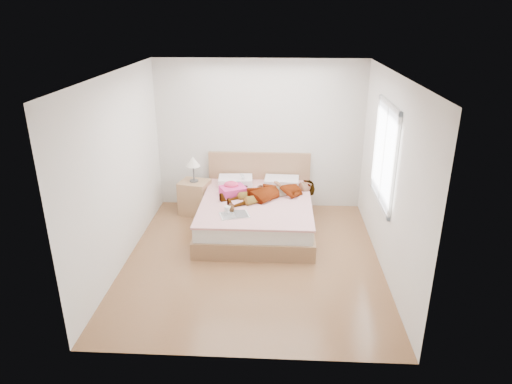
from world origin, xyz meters
The scene contains 11 objects.
ground centered at (0.00, 0.00, 0.00)m, with size 4.00×4.00×0.00m, color #503119.
woman centered at (0.23, 1.16, 0.63)m, with size 0.63×1.68×0.23m, color white.
hair centered at (-0.34, 1.61, 0.55)m, with size 0.39×0.48×0.07m, color black.
phone centered at (-0.27, 1.56, 0.70)m, with size 0.05×0.10×0.01m, color silver.
room_shell centered at (1.77, 0.30, 1.50)m, with size 4.00×4.00×4.00m.
bed centered at (0.00, 1.04, 0.28)m, with size 1.80×2.08×1.00m.
towel centered at (-0.41, 1.22, 0.59)m, with size 0.50×0.46×0.21m.
magazine centered at (-0.29, 0.38, 0.52)m, with size 0.48×0.39×0.02m.
coffee_mug centered at (-0.40, 0.46, 0.56)m, with size 0.14×0.11×0.11m.
plush_toy centered at (-0.37, 0.52, 0.57)m, with size 0.15×0.21×0.11m.
nightstand centered at (-1.11, 1.57, 0.34)m, with size 0.56×0.52×1.03m.
Camera 1 is at (0.35, -5.71, 3.33)m, focal length 32.00 mm.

